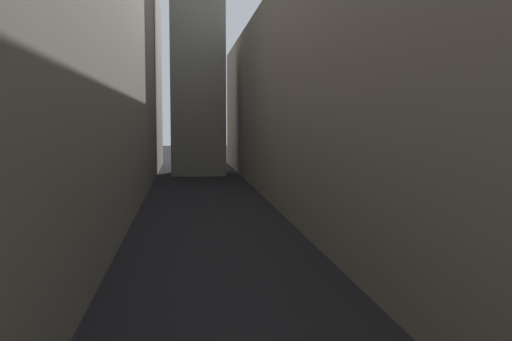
% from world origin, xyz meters
% --- Properties ---
extents(ground_plane, '(264.00, 264.00, 0.00)m').
position_xyz_m(ground_plane, '(0.00, 48.00, 0.00)').
color(ground_plane, black).
extents(building_block_left, '(11.22, 108.00, 25.50)m').
position_xyz_m(building_block_left, '(-11.11, 50.00, 12.75)').
color(building_block_left, gray).
rests_on(building_block_left, ground).
extents(building_block_right, '(10.23, 108.00, 18.31)m').
position_xyz_m(building_block_right, '(10.62, 50.00, 9.16)').
color(building_block_right, gray).
rests_on(building_block_right, ground).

